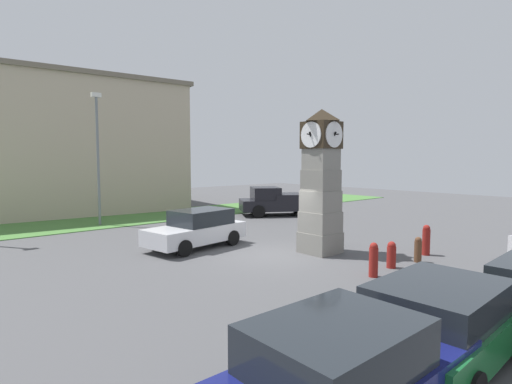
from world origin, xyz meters
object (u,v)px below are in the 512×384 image
(car_near_tower, at_px, (444,319))
(bollard_end_row, at_px, (374,259))
(car_navy_sedan, at_px, (346,377))
(bollard_near_tower, at_px, (426,240))
(bollard_far_row, at_px, (391,255))
(pickup_truck, at_px, (278,201))
(street_lamp_near_road, at_px, (98,151))
(bollard_mid_row, at_px, (418,249))
(clock_tower, at_px, (321,184))
(car_far_lot, at_px, (197,228))

(car_near_tower, bearing_deg, bollard_end_row, 46.07)
(car_navy_sedan, bearing_deg, bollard_end_row, 29.92)
(bollard_near_tower, height_order, car_near_tower, car_near_tower)
(bollard_near_tower, xyz_separation_m, car_navy_sedan, (-10.56, -4.06, 0.22))
(bollard_near_tower, bearing_deg, bollard_far_row, -177.80)
(pickup_truck, bearing_deg, street_lamp_near_road, 161.08)
(bollard_far_row, distance_m, pickup_truck, 13.23)
(bollard_mid_row, relative_size, car_near_tower, 0.20)
(car_near_tower, bearing_deg, street_lamp_near_road, 87.78)
(bollard_end_row, relative_size, car_near_tower, 0.24)
(bollard_near_tower, height_order, pickup_truck, pickup_truck)
(bollard_end_row, bearing_deg, bollard_near_tower, 4.11)
(clock_tower, distance_m, bollard_near_tower, 4.51)
(bollard_near_tower, bearing_deg, car_far_lot, 130.29)
(bollard_mid_row, xyz_separation_m, street_lamp_near_road, (-5.61, 15.47, 3.67))
(car_near_tower, xyz_separation_m, street_lamp_near_road, (0.74, 19.16, 3.37))
(street_lamp_near_road, bearing_deg, car_navy_sedan, -100.93)
(bollard_near_tower, xyz_separation_m, bollard_end_row, (-4.02, -0.29, -0.04))
(car_far_lot, xyz_separation_m, pickup_truck, (9.27, 4.76, 0.15))
(bollard_near_tower, xyz_separation_m, pickup_truck, (3.45, 11.63, 0.34))
(bollard_near_tower, height_order, bollard_end_row, bollard_near_tower)
(bollard_near_tower, bearing_deg, car_near_tower, -152.21)
(car_navy_sedan, distance_m, street_lamp_near_road, 19.85)
(clock_tower, height_order, bollard_far_row, clock_tower)
(bollard_near_tower, relative_size, pickup_truck, 0.22)
(bollard_mid_row, height_order, pickup_truck, pickup_truck)
(bollard_end_row, distance_m, pickup_truck, 14.07)
(bollard_far_row, relative_size, pickup_truck, 0.17)
(car_near_tower, bearing_deg, car_navy_sedan, -178.97)
(bollard_far_row, bearing_deg, pickup_truck, 62.51)
(bollard_far_row, distance_m, bollard_end_row, 1.38)
(bollard_mid_row, distance_m, car_navy_sedan, 10.05)
(car_navy_sedan, distance_m, car_far_lot, 11.91)
(bollard_far_row, relative_size, bollard_end_row, 0.83)
(bollard_far_row, bearing_deg, car_near_tower, -141.71)
(bollard_mid_row, height_order, bollard_end_row, bollard_end_row)
(bollard_end_row, distance_m, car_near_tower, 5.16)
(bollard_far_row, xyz_separation_m, car_far_lot, (-3.16, 6.96, 0.33))
(car_navy_sedan, bearing_deg, car_near_tower, 1.03)
(car_navy_sedan, relative_size, car_near_tower, 0.88)
(car_navy_sedan, relative_size, street_lamp_near_road, 0.55)
(car_navy_sedan, bearing_deg, pickup_truck, 48.22)
(pickup_truck, bearing_deg, bollard_far_row, -117.49)
(clock_tower, bearing_deg, car_near_tower, -125.14)
(bollard_end_row, relative_size, pickup_truck, 0.20)
(bollard_end_row, relative_size, car_far_lot, 0.24)
(clock_tower, bearing_deg, car_navy_sedan, -138.36)
(clock_tower, distance_m, bollard_mid_row, 4.19)
(bollard_end_row, distance_m, car_navy_sedan, 7.56)
(car_navy_sedan, bearing_deg, bollard_far_row, 26.56)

